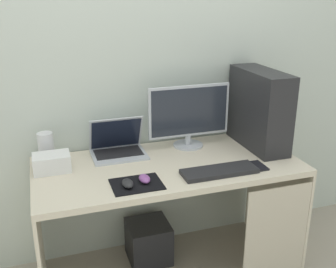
# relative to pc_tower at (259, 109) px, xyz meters

# --- Properties ---
(wall_back) EXTENTS (4.00, 0.05, 2.60)m
(wall_back) POSITION_rel_pc_tower_xyz_m (-0.63, 0.30, 0.30)
(wall_back) COLOR beige
(wall_back) RESTS_ON ground_plane
(desk) EXTENTS (1.52, 0.70, 0.76)m
(desk) POSITION_rel_pc_tower_xyz_m (-0.61, -0.10, -0.39)
(desk) COLOR beige
(desk) RESTS_ON ground_plane
(pc_tower) EXTENTS (0.18, 0.50, 0.48)m
(pc_tower) POSITION_rel_pc_tower_xyz_m (0.00, 0.00, 0.00)
(pc_tower) COLOR #232326
(pc_tower) RESTS_ON desk
(monitor) EXTENTS (0.52, 0.19, 0.40)m
(monitor) POSITION_rel_pc_tower_xyz_m (-0.42, 0.12, -0.04)
(monitor) COLOR #B7BCC6
(monitor) RESTS_ON desk
(laptop) EXTENTS (0.32, 0.25, 0.23)m
(laptop) POSITION_rel_pc_tower_xyz_m (-0.87, 0.14, -0.20)
(laptop) COLOR #B7BCC6
(laptop) RESTS_ON desk
(speaker) EXTENTS (0.09, 0.09, 0.17)m
(speaker) POSITION_rel_pc_tower_xyz_m (-1.29, 0.18, -0.16)
(speaker) COLOR silver
(speaker) RESTS_ON desk
(projector) EXTENTS (0.20, 0.14, 0.10)m
(projector) POSITION_rel_pc_tower_xyz_m (-1.27, 0.02, -0.19)
(projector) COLOR white
(projector) RESTS_ON desk
(keyboard) EXTENTS (0.42, 0.14, 0.02)m
(keyboard) POSITION_rel_pc_tower_xyz_m (-0.40, -0.30, -0.23)
(keyboard) COLOR #232326
(keyboard) RESTS_ON desk
(mousepad) EXTENTS (0.26, 0.20, 0.00)m
(mousepad) POSITION_rel_pc_tower_xyz_m (-0.87, -0.29, -0.24)
(mousepad) COLOR black
(mousepad) RESTS_ON desk
(mouse_left) EXTENTS (0.06, 0.10, 0.03)m
(mouse_left) POSITION_rel_pc_tower_xyz_m (-0.82, -0.28, -0.22)
(mouse_left) COLOR #8C4C99
(mouse_left) RESTS_ON mousepad
(mouse_right) EXTENTS (0.06, 0.10, 0.03)m
(mouse_right) POSITION_rel_pc_tower_xyz_m (-0.92, -0.31, -0.22)
(mouse_right) COLOR #232326
(mouse_right) RESTS_ON mousepad
(cell_phone) EXTENTS (0.07, 0.13, 0.01)m
(cell_phone) POSITION_rel_pc_tower_xyz_m (-0.16, -0.29, -0.24)
(cell_phone) COLOR black
(cell_phone) RESTS_ON desk
(subwoofer) EXTENTS (0.27, 0.27, 0.27)m
(subwoofer) POSITION_rel_pc_tower_xyz_m (-0.71, 0.08, -0.87)
(subwoofer) COLOR #232326
(subwoofer) RESTS_ON ground_plane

